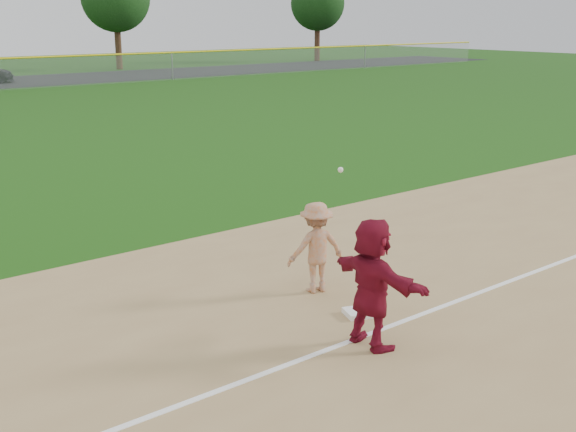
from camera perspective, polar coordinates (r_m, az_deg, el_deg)
ground at (r=11.66m, az=4.67°, el=-7.71°), size 160.00×160.00×0.00m
foul_line at (r=11.14m, az=7.54°, el=-8.82°), size 60.00×0.10×0.01m
first_base at (r=11.55m, az=5.53°, el=-7.62°), size 0.50×0.50×0.09m
base_runner at (r=10.25m, az=6.66°, el=-5.28°), size 0.61×1.77×1.90m
first_base_play at (r=12.24m, az=2.23°, el=-2.49°), size 1.14×1.00×2.26m
tree_4 at (r=78.22m, az=2.35°, el=16.43°), size 5.60×5.60×8.67m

